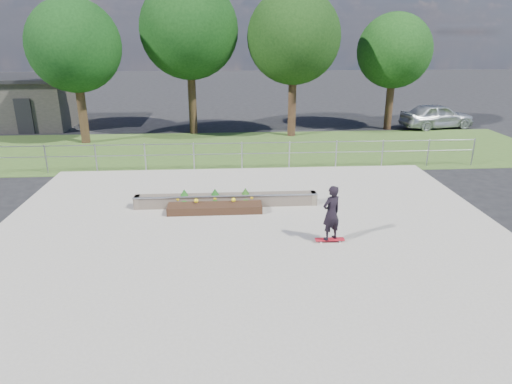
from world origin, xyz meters
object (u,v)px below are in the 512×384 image
planter_bed (215,203)px  skateboarder (331,213)px  parked_car (437,116)px  grind_ledge (226,200)px

planter_bed → skateboarder: size_ratio=1.85×
planter_bed → parked_car: bearing=44.1°
grind_ledge → parked_car: parked_car is taller
skateboarder → parked_car: (9.90, 15.41, -0.16)m
grind_ledge → planter_bed: (-0.37, -0.20, -0.02)m
skateboarder → parked_car: 18.32m
skateboarder → parked_car: skateboarder is taller
grind_ledge → parked_car: (12.72, 12.47, 0.48)m
grind_ledge → skateboarder: skateboarder is taller
grind_ledge → parked_car: size_ratio=1.37×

